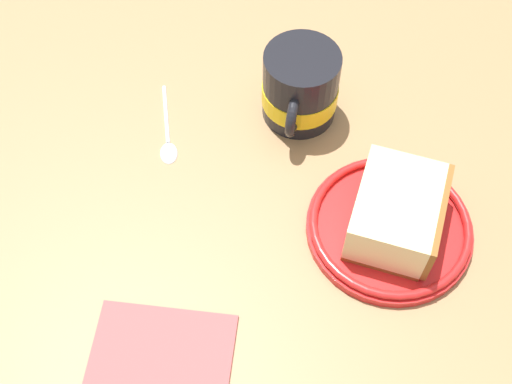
# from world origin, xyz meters

# --- Properties ---
(ground_plane) EXTENTS (1.56, 1.56, 0.03)m
(ground_plane) POSITION_xyz_m (0.00, 0.00, -0.01)
(ground_plane) COLOR #936D47
(small_plate) EXTENTS (0.17, 0.17, 0.02)m
(small_plate) POSITION_xyz_m (-0.04, -0.04, 0.01)
(small_plate) COLOR red
(small_plate) RESTS_ON ground_plane
(cake_slice) EXTENTS (0.11, 0.13, 0.06)m
(cake_slice) POSITION_xyz_m (-0.04, -0.04, 0.04)
(cake_slice) COLOR brown
(cake_slice) RESTS_ON small_plate
(tea_mug) EXTENTS (0.09, 0.11, 0.09)m
(tea_mug) POSITION_xyz_m (0.13, -0.13, 0.04)
(tea_mug) COLOR black
(tea_mug) RESTS_ON ground_plane
(teaspoon) EXTENTS (0.09, 0.10, 0.01)m
(teaspoon) POSITION_xyz_m (0.23, -0.01, 0.00)
(teaspoon) COLOR silver
(teaspoon) RESTS_ON ground_plane
(folded_napkin) EXTENTS (0.17, 0.16, 0.01)m
(folded_napkin) POSITION_xyz_m (0.08, 0.21, 0.00)
(folded_napkin) COLOR #B24C4C
(folded_napkin) RESTS_ON ground_plane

